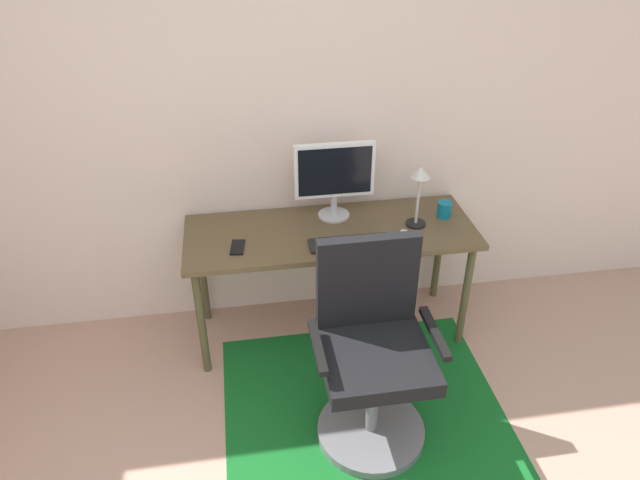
{
  "coord_description": "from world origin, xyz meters",
  "views": [
    {
      "loc": [
        -0.05,
        -0.88,
        2.39
      ],
      "look_at": [
        0.35,
        1.59,
        0.81
      ],
      "focal_mm": 32.86,
      "sensor_mm": 36.0,
      "label": 1
    }
  ],
  "objects_px": {
    "computer_mouse": "(405,235)",
    "cell_phone": "(238,247)",
    "desk": "(331,241)",
    "monitor": "(334,174)",
    "desk_lamp": "(420,184)",
    "office_chair": "(372,361)",
    "coffee_cup": "(444,209)",
    "keyboard": "(350,243)"
  },
  "relations": [
    {
      "from": "computer_mouse",
      "to": "cell_phone",
      "type": "bearing_deg",
      "value": 177.6
    },
    {
      "from": "desk",
      "to": "computer_mouse",
      "type": "xyz_separation_m",
      "value": [
        0.38,
        -0.14,
        0.09
      ]
    },
    {
      "from": "desk",
      "to": "monitor",
      "type": "height_order",
      "value": "monitor"
    },
    {
      "from": "desk_lamp",
      "to": "office_chair",
      "type": "height_order",
      "value": "desk_lamp"
    },
    {
      "from": "desk",
      "to": "computer_mouse",
      "type": "distance_m",
      "value": 0.42
    },
    {
      "from": "monitor",
      "to": "computer_mouse",
      "type": "height_order",
      "value": "monitor"
    },
    {
      "from": "computer_mouse",
      "to": "coffee_cup",
      "type": "distance_m",
      "value": 0.34
    },
    {
      "from": "cell_phone",
      "to": "desk_lamp",
      "type": "height_order",
      "value": "desk_lamp"
    },
    {
      "from": "desk_lamp",
      "to": "keyboard",
      "type": "bearing_deg",
      "value": -160.56
    },
    {
      "from": "coffee_cup",
      "to": "monitor",
      "type": "bearing_deg",
      "value": 170.47
    },
    {
      "from": "coffee_cup",
      "to": "cell_phone",
      "type": "height_order",
      "value": "coffee_cup"
    },
    {
      "from": "keyboard",
      "to": "cell_phone",
      "type": "relative_size",
      "value": 3.07
    },
    {
      "from": "monitor",
      "to": "office_chair",
      "type": "bearing_deg",
      "value": -88.66
    },
    {
      "from": "keyboard",
      "to": "office_chair",
      "type": "height_order",
      "value": "office_chair"
    },
    {
      "from": "keyboard",
      "to": "office_chair",
      "type": "relative_size",
      "value": 0.42
    },
    {
      "from": "keyboard",
      "to": "desk_lamp",
      "type": "relative_size",
      "value": 1.21
    },
    {
      "from": "coffee_cup",
      "to": "desk_lamp",
      "type": "height_order",
      "value": "desk_lamp"
    },
    {
      "from": "keyboard",
      "to": "cell_phone",
      "type": "xyz_separation_m",
      "value": [
        -0.59,
        0.06,
        -0.0
      ]
    },
    {
      "from": "keyboard",
      "to": "coffee_cup",
      "type": "height_order",
      "value": "coffee_cup"
    },
    {
      "from": "computer_mouse",
      "to": "cell_phone",
      "type": "distance_m",
      "value": 0.9
    },
    {
      "from": "desk",
      "to": "desk_lamp",
      "type": "height_order",
      "value": "desk_lamp"
    },
    {
      "from": "keyboard",
      "to": "desk_lamp",
      "type": "distance_m",
      "value": 0.49
    },
    {
      "from": "coffee_cup",
      "to": "office_chair",
      "type": "relative_size",
      "value": 0.09
    },
    {
      "from": "desk",
      "to": "desk_lamp",
      "type": "distance_m",
      "value": 0.58
    },
    {
      "from": "monitor",
      "to": "computer_mouse",
      "type": "relative_size",
      "value": 4.29
    },
    {
      "from": "monitor",
      "to": "office_chair",
      "type": "relative_size",
      "value": 0.43
    },
    {
      "from": "coffee_cup",
      "to": "desk_lamp",
      "type": "relative_size",
      "value": 0.25
    },
    {
      "from": "desk_lamp",
      "to": "cell_phone",
      "type": "bearing_deg",
      "value": -175.18
    },
    {
      "from": "desk",
      "to": "coffee_cup",
      "type": "bearing_deg",
      "value": 4.02
    },
    {
      "from": "desk",
      "to": "desk_lamp",
      "type": "bearing_deg",
      "value": -2.32
    },
    {
      "from": "cell_phone",
      "to": "desk_lamp",
      "type": "distance_m",
      "value": 1.03
    },
    {
      "from": "desk_lamp",
      "to": "office_chair",
      "type": "relative_size",
      "value": 0.35
    },
    {
      "from": "computer_mouse",
      "to": "coffee_cup",
      "type": "relative_size",
      "value": 1.15
    },
    {
      "from": "desk",
      "to": "office_chair",
      "type": "xyz_separation_m",
      "value": [
        0.07,
        -0.76,
        -0.2
      ]
    },
    {
      "from": "computer_mouse",
      "to": "cell_phone",
      "type": "height_order",
      "value": "computer_mouse"
    },
    {
      "from": "computer_mouse",
      "to": "office_chair",
      "type": "bearing_deg",
      "value": -117.2
    },
    {
      "from": "desk",
      "to": "office_chair",
      "type": "distance_m",
      "value": 0.79
    },
    {
      "from": "monitor",
      "to": "coffee_cup",
      "type": "distance_m",
      "value": 0.67
    },
    {
      "from": "keyboard",
      "to": "cell_phone",
      "type": "distance_m",
      "value": 0.59
    },
    {
      "from": "monitor",
      "to": "coffee_cup",
      "type": "xyz_separation_m",
      "value": [
        0.62,
        -0.1,
        -0.22
      ]
    },
    {
      "from": "monitor",
      "to": "coffee_cup",
      "type": "height_order",
      "value": "monitor"
    },
    {
      "from": "computer_mouse",
      "to": "desk_lamp",
      "type": "relative_size",
      "value": 0.29
    }
  ]
}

